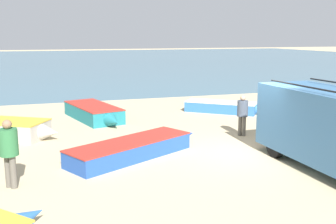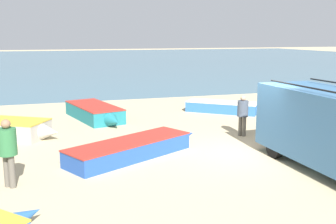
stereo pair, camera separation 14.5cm
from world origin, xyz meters
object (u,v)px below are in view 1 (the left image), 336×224
at_px(fishing_rowboat_1, 9,129).
at_px(fishing_rowboat_2, 301,101).
at_px(fishing_rowboat_5, 94,113).
at_px(fisherman_0, 9,148).
at_px(fisherman_3, 243,112).
at_px(fishing_rowboat_3, 135,148).
at_px(parked_van, 334,127).
at_px(fishing_rowboat_0, 224,107).

bearing_deg(fishing_rowboat_1, fishing_rowboat_2, 40.25).
relative_size(fishing_rowboat_5, fisherman_0, 2.62).
distance_m(fishing_rowboat_2, fisherman_3, 7.88).
xyz_separation_m(fishing_rowboat_1, fisherman_3, (8.63, -2.37, 0.61)).
bearing_deg(fishing_rowboat_3, fishing_rowboat_1, 109.45).
relative_size(fishing_rowboat_2, fisherman_0, 2.23).
height_order(parked_van, fisherman_0, parked_van).
bearing_deg(fishing_rowboat_5, fishing_rowboat_2, 75.36).
xyz_separation_m(fisherman_0, fisherman_3, (8.22, 2.98, -0.12)).
bearing_deg(parked_van, fishing_rowboat_0, -6.87).
bearing_deg(fishing_rowboat_2, fishing_rowboat_0, -59.37).
xyz_separation_m(fishing_rowboat_3, fisherman_3, (4.59, 1.33, 0.68)).
height_order(fishing_rowboat_2, fishing_rowboat_5, fishing_rowboat_5).
distance_m(fishing_rowboat_1, fishing_rowboat_3, 5.49).
height_order(fishing_rowboat_5, fisherman_3, fisherman_3).
height_order(parked_van, fishing_rowboat_3, parked_van).
bearing_deg(fishing_rowboat_0, fisherman_3, -68.60).
bearing_deg(fisherman_3, fishing_rowboat_2, -3.11).
relative_size(parked_van, fisherman_3, 3.30).
bearing_deg(fishing_rowboat_1, fishing_rowboat_3, -11.42).
bearing_deg(fishing_rowboat_5, fishing_rowboat_0, 73.58).
bearing_deg(fisherman_0, fisherman_3, 154.45).
relative_size(parked_van, fishing_rowboat_2, 1.32).
bearing_deg(fishing_rowboat_3, fishing_rowboat_5, 66.80).
height_order(fishing_rowboat_1, fisherman_0, fisherman_0).
relative_size(fishing_rowboat_0, fisherman_3, 2.45).
distance_m(fishing_rowboat_0, fishing_rowboat_3, 8.41).
height_order(parked_van, fishing_rowboat_1, parked_van).
bearing_deg(parked_van, fishing_rowboat_5, 30.54).
bearing_deg(fishing_rowboat_0, fishing_rowboat_5, -142.89).
distance_m(fishing_rowboat_3, fisherman_0, 4.07).
xyz_separation_m(fishing_rowboat_1, fishing_rowboat_5, (3.53, 2.36, -0.01)).
height_order(fishing_rowboat_2, fisherman_3, fisherman_3).
relative_size(parked_van, fishing_rowboat_0, 1.35).
distance_m(fishing_rowboat_1, fisherman_0, 5.42).
bearing_deg(fishing_rowboat_1, fishing_rowboat_0, 43.32).
bearing_deg(parked_van, fishing_rowboat_1, 52.41).
xyz_separation_m(fishing_rowboat_0, fisherman_3, (-1.42, -4.56, 0.69)).
bearing_deg(parked_van, fisherman_0, 79.69).
relative_size(fishing_rowboat_3, fisherman_3, 3.16).
distance_m(parked_van, fisherman_3, 4.39).
bearing_deg(parked_van, fishing_rowboat_3, 58.26).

